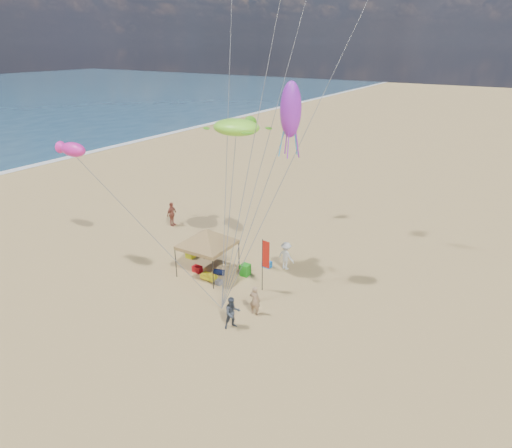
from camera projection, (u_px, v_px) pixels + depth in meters
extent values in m
plane|color=tan|center=(224.00, 317.00, 21.98)|extent=(280.00, 280.00, 0.00)
cylinder|color=black|center=(203.00, 246.00, 27.51)|extent=(0.05, 0.05, 1.76)
cylinder|color=black|center=(239.00, 256.00, 26.27)|extent=(0.05, 0.05, 1.76)
cylinder|color=black|center=(176.00, 263.00, 25.41)|extent=(0.05, 0.05, 1.76)
cylinder|color=black|center=(213.00, 275.00, 24.17)|extent=(0.05, 0.05, 1.76)
cube|color=olive|center=(207.00, 245.00, 25.46)|extent=(2.81, 2.81, 0.21)
pyramid|color=olive|center=(206.00, 229.00, 25.08)|extent=(5.35, 5.35, 0.88)
cylinder|color=black|center=(262.00, 265.00, 23.78)|extent=(0.04, 0.04, 3.11)
cube|color=red|center=(266.00, 254.00, 23.38)|extent=(0.46, 0.05, 1.56)
cube|color=red|center=(197.00, 269.00, 26.23)|extent=(0.54, 0.38, 0.38)
cube|color=blue|center=(267.00, 264.00, 26.79)|extent=(0.54, 0.38, 0.38)
cylinder|color=#0B1233|center=(219.00, 272.00, 25.89)|extent=(0.69, 0.54, 0.36)
cylinder|color=orange|center=(212.00, 243.00, 29.67)|extent=(0.54, 0.69, 0.36)
cube|color=#1E8E19|center=(245.00, 270.00, 25.80)|extent=(0.50, 0.50, 0.70)
cube|color=#EBFA1B|center=(191.00, 252.00, 27.93)|extent=(0.50, 0.50, 0.70)
cube|color=slate|center=(219.00, 282.00, 24.89)|extent=(0.34, 0.30, 0.28)
cube|color=yellow|center=(209.00, 277.00, 25.35)|extent=(0.90, 0.50, 0.24)
imported|color=#9F7C5B|center=(255.00, 300.00, 21.94)|extent=(0.64, 0.48, 1.59)
imported|color=#373F4C|center=(232.00, 313.00, 20.88)|extent=(0.98, 1.02, 1.65)
imported|color=white|center=(286.00, 256.00, 26.33)|extent=(1.23, 0.85, 1.75)
imported|color=#994C3B|center=(172.00, 214.00, 32.59)|extent=(0.57, 1.12, 1.83)
ellipsoid|color=#8EFF33|center=(236.00, 127.00, 23.72)|extent=(3.31, 3.04, 0.89)
ellipsoid|color=#F224A7|center=(73.00, 150.00, 25.24)|extent=(2.01, 1.30, 0.82)
ellipsoid|color=#A628D8|center=(291.00, 110.00, 22.14)|extent=(1.31, 1.31, 2.82)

